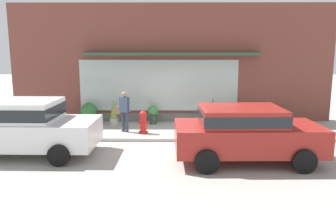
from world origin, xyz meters
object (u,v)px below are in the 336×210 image
at_px(potted_plant_window_left, 114,113).
at_px(parked_car_red, 245,131).
at_px(potted_plant_doorstep, 285,116).
at_px(potted_plant_low_front, 242,114).
at_px(fire_hydrant, 143,122).
at_px(potted_plant_by_entrance, 89,112).
at_px(potted_plant_window_right, 265,119).
at_px(potted_plant_near_hydrant, 213,111).
at_px(pedestrian_with_handbag, 124,109).
at_px(potted_plant_window_center, 153,113).
at_px(parked_car_white, 23,125).

bearing_deg(potted_plant_window_left, parked_car_red, -44.61).
bearing_deg(potted_plant_doorstep, potted_plant_low_front, -178.00).
bearing_deg(fire_hydrant, potted_plant_by_entrance, 148.14).
bearing_deg(potted_plant_window_right, potted_plant_by_entrance, -179.86).
height_order(potted_plant_near_hydrant, potted_plant_low_front, potted_plant_near_hydrant).
relative_size(potted_plant_window_left, potted_plant_near_hydrant, 0.97).
relative_size(pedestrian_with_handbag, potted_plant_window_center, 1.94).
bearing_deg(potted_plant_window_left, potted_plant_low_front, 0.90).
bearing_deg(pedestrian_with_handbag, fire_hydrant, -177.83).
height_order(parked_car_white, potted_plant_low_front, parked_car_white).
distance_m(pedestrian_with_handbag, potted_plant_window_right, 5.97).
height_order(potted_plant_doorstep, potted_plant_window_center, potted_plant_window_center).
height_order(fire_hydrant, potted_plant_doorstep, fire_hydrant).
distance_m(potted_plant_doorstep, potted_plant_low_front, 1.82).
relative_size(parked_car_red, potted_plant_window_center, 5.07).
relative_size(fire_hydrant, parked_car_red, 0.21).
xyz_separation_m(fire_hydrant, parked_car_white, (-3.38, -2.58, 0.49)).
height_order(pedestrian_with_handbag, potted_plant_by_entrance, pedestrian_with_handbag).
bearing_deg(potted_plant_doorstep, potted_plant_window_center, 178.85).
distance_m(potted_plant_window_center, potted_plant_by_entrance, 2.73).
xyz_separation_m(potted_plant_window_left, potted_plant_window_right, (6.38, 0.25, -0.33)).
distance_m(pedestrian_with_handbag, parked_car_red, 5.12).
bearing_deg(potted_plant_near_hydrant, parked_car_white, -146.15).
bearing_deg(potted_plant_window_center, parked_car_red, -58.73).
distance_m(potted_plant_window_center, potted_plant_near_hydrant, 2.54).
height_order(potted_plant_doorstep, potted_plant_by_entrance, potted_plant_by_entrance).
distance_m(parked_car_red, potted_plant_low_front, 4.61).
bearing_deg(potted_plant_window_left, potted_plant_window_right, 2.28).
distance_m(fire_hydrant, potted_plant_low_front, 4.28).
bearing_deg(potted_plant_by_entrance, potted_plant_near_hydrant, 0.79).
bearing_deg(potted_plant_window_left, potted_plant_window_center, 9.05).
xyz_separation_m(potted_plant_doorstep, potted_plant_low_front, (-1.82, -0.06, 0.10)).
bearing_deg(potted_plant_doorstep, parked_car_white, -156.57).
bearing_deg(potted_plant_window_right, parked_car_red, -112.35).
distance_m(parked_car_white, potted_plant_near_hydrant, 7.50).
bearing_deg(potted_plant_low_front, potted_plant_by_entrance, 178.67).
xyz_separation_m(fire_hydrant, potted_plant_near_hydrant, (2.84, 1.59, 0.12)).
xyz_separation_m(potted_plant_doorstep, potted_plant_window_left, (-7.21, -0.15, 0.18)).
relative_size(potted_plant_doorstep, potted_plant_low_front, 0.79).
bearing_deg(potted_plant_low_front, parked_car_red, -101.70).
xyz_separation_m(pedestrian_with_handbag, parked_car_white, (-2.64, -2.80, 0.03)).
height_order(potted_plant_window_left, potted_plant_near_hydrant, potted_plant_near_hydrant).
xyz_separation_m(parked_car_white, potted_plant_window_right, (8.43, 4.12, -0.72)).
distance_m(potted_plant_doorstep, potted_plant_window_left, 7.22).
bearing_deg(parked_car_white, potted_plant_doorstep, 24.36).
xyz_separation_m(parked_car_white, potted_plant_low_front, (7.44, 3.95, -0.47)).
bearing_deg(potted_plant_near_hydrant, potted_plant_doorstep, -3.01).
bearing_deg(potted_plant_window_left, pedestrian_with_handbag, -60.71).
bearing_deg(fire_hydrant, potted_plant_low_front, 18.59).
xyz_separation_m(potted_plant_window_left, potted_plant_by_entrance, (-1.10, 0.23, -0.03)).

